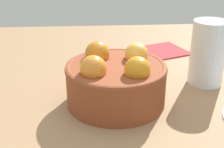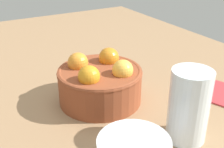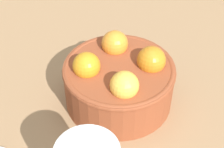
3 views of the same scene
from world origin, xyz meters
TOP-DOWN VIEW (x-y plane):
  - ground_plane at (0.00, 0.00)cm, footprint 136.21×93.10cm
  - terracotta_bowl at (-0.02, 0.01)cm, footprint 15.61×15.61cm
  - water_glass at (16.49, 6.16)cm, footprint 6.06×6.06cm

SIDE VIEW (x-z plane):
  - ground_plane at x=0.00cm, z-range -3.50..0.00cm
  - terracotta_bowl at x=-0.02cm, z-range -0.56..8.48cm
  - water_glass at x=16.49cm, z-range 0.00..11.38cm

